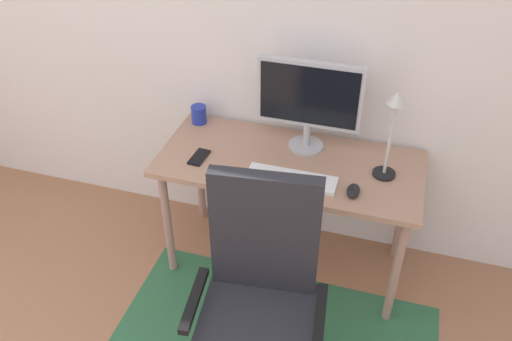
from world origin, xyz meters
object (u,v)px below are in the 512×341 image
object	(u,v)px
coffee_cup	(199,114)
office_chair	(259,320)
desk	(289,174)
desk_lamp	(393,124)
keyboard	(291,179)
computer_mouse	(353,191)
cell_phone	(199,157)
monitor	(309,98)

from	to	relation	value
coffee_cup	office_chair	xyz separation A→B (m)	(0.64, -1.00, -0.30)
office_chair	desk	bearing A→B (deg)	88.53
desk	desk_lamp	xyz separation A→B (m)	(0.46, 0.02, 0.37)
coffee_cup	keyboard	bearing A→B (deg)	-30.77
computer_mouse	office_chair	bearing A→B (deg)	-113.56
cell_phone	office_chair	distance (m)	0.89
desk	computer_mouse	size ratio (longest dim) A/B	12.60
computer_mouse	office_chair	distance (m)	0.72
cell_phone	coffee_cup	bearing A→B (deg)	115.11
monitor	cell_phone	world-z (taller)	monitor
cell_phone	keyboard	bearing A→B (deg)	-1.44
office_chair	cell_phone	bearing A→B (deg)	120.52
cell_phone	office_chair	xyz separation A→B (m)	(0.51, -0.68, -0.25)
keyboard	desk_lamp	distance (m)	0.53
computer_mouse	cell_phone	distance (m)	0.78
monitor	desk	bearing A→B (deg)	-107.79
desk	desk_lamp	distance (m)	0.59
computer_mouse	monitor	bearing A→B (deg)	132.59
keyboard	desk_lamp	bearing A→B (deg)	22.09
monitor	coffee_cup	world-z (taller)	monitor
keyboard	computer_mouse	size ratio (longest dim) A/B	4.13
monitor	desk_lamp	distance (m)	0.43
keyboard	office_chair	world-z (taller)	office_chair
computer_mouse	desk_lamp	xyz separation A→B (m)	(0.12, 0.18, 0.27)
keyboard	computer_mouse	bearing A→B (deg)	-3.21
cell_phone	desk_lamp	xyz separation A→B (m)	(0.90, 0.12, 0.28)
computer_mouse	coffee_cup	distance (m)	0.98
keyboard	office_chair	size ratio (longest dim) A/B	0.39
monitor	keyboard	world-z (taller)	monitor
desk_lamp	computer_mouse	bearing A→B (deg)	-123.07
monitor	cell_phone	distance (m)	0.62
keyboard	computer_mouse	xyz separation A→B (m)	(0.29, -0.02, 0.01)
computer_mouse	desk_lamp	bearing A→B (deg)	56.93
desk_lamp	office_chair	bearing A→B (deg)	-115.91
desk	keyboard	distance (m)	0.18
monitor	office_chair	bearing A→B (deg)	-88.67
coffee_cup	office_chair	bearing A→B (deg)	-57.39
monitor	desk_lamp	bearing A→B (deg)	-17.63
coffee_cup	desk_lamp	distance (m)	1.07
coffee_cup	cell_phone	world-z (taller)	coffee_cup
keyboard	computer_mouse	distance (m)	0.30
office_chair	desk_lamp	bearing A→B (deg)	57.48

